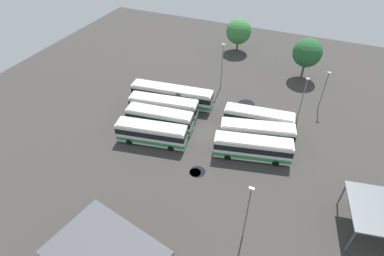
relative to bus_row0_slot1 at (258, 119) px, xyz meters
name	(u,v)px	position (x,y,z in m)	size (l,w,h in m)	color
ground_plane	(205,134)	(7.27, 4.80, -1.84)	(93.89, 93.89, 0.00)	#383533
bus_row0_slot1	(258,119)	(0.00, 0.00, 0.00)	(11.22, 3.83, 3.48)	silver
bus_row0_slot2	(257,133)	(-0.60, 3.46, 0.00)	(11.42, 5.17, 3.48)	silver
bus_row0_slot3	(253,148)	(-0.83, 6.95, 0.00)	(11.44, 5.01, 3.48)	silver
bus_row1_slot0	(172,95)	(15.89, -0.88, 0.00)	(14.89, 4.37, 3.48)	silver
bus_row1_slot1	(164,107)	(15.71, 2.85, 0.00)	(11.96, 4.31, 3.48)	silver
bus_row1_slot2	(160,119)	(14.75, 6.10, 0.00)	(11.05, 3.94, 3.48)	silver
bus_row1_slot3	(152,133)	(14.21, 9.83, 0.00)	(11.09, 4.48, 3.48)	silver
lamp_post_near_entrance	(324,89)	(-8.71, -9.47, 2.30)	(0.56, 0.28, 7.45)	slate
lamp_post_mid_lot	(247,212)	(-3.22, 20.02, 2.89)	(0.56, 0.28, 8.63)	slate
lamp_post_far_corner	(303,97)	(-5.72, -5.25, 2.53)	(0.56, 0.28, 7.91)	slate
lamp_post_by_building	(222,65)	(9.52, -9.17, 3.21)	(0.56, 0.28, 9.27)	slate
tree_northwest	(307,53)	(-4.44, -19.78, 3.65)	(5.64, 5.64, 8.33)	brown
tree_north_edge	(239,31)	(11.38, -26.57, 2.90)	(5.72, 5.72, 7.61)	brown
puddle_back_corner	(195,173)	(5.65, 13.10, -1.83)	(1.69, 1.69, 0.01)	black
puddle_between_rows	(246,104)	(3.43, -5.97, -1.83)	(3.07, 3.07, 0.01)	black
puddle_front_lane	(284,115)	(-3.44, -5.43, -1.83)	(2.14, 2.14, 0.01)	black
puddle_centre_drain	(198,172)	(5.38, 12.81, -1.83)	(2.24, 2.24, 0.01)	black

